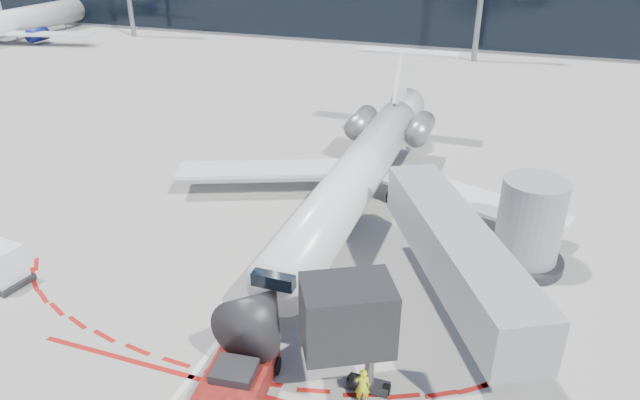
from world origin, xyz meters
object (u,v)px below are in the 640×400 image
(ramp_worker, at_px, (362,386))
(uld_container, at_px, (1,266))
(pushback_tug, at_px, (238,378))
(regional_jet, at_px, (360,170))

(ramp_worker, bearing_deg, uld_container, -20.75)
(ramp_worker, bearing_deg, pushback_tug, -3.46)
(uld_container, bearing_deg, ramp_worker, 2.05)
(regional_jet, bearing_deg, uld_container, -136.26)
(regional_jet, distance_m, uld_container, 19.73)
(pushback_tug, distance_m, ramp_worker, 4.66)
(regional_jet, distance_m, ramp_worker, 15.97)
(pushback_tug, bearing_deg, ramp_worker, 5.85)
(regional_jet, height_order, ramp_worker, regional_jet)
(regional_jet, bearing_deg, pushback_tug, -90.60)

